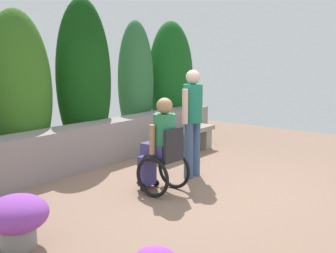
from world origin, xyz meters
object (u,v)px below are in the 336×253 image
object	(u,v)px
stone_bench	(185,138)
person_in_wheelchair	(161,149)
person_standing_companion	(193,116)
flower_pot_purple_near	(17,218)

from	to	relation	value
stone_bench	person_in_wheelchair	bearing A→B (deg)	-155.96
stone_bench	person_standing_companion	size ratio (longest dim) A/B	0.98
person_in_wheelchair	person_standing_companion	bearing A→B (deg)	7.96
stone_bench	flower_pot_purple_near	world-z (taller)	flower_pot_purple_near
flower_pot_purple_near	person_in_wheelchair	bearing A→B (deg)	-2.49
person_in_wheelchair	person_standing_companion	world-z (taller)	person_standing_companion
person_standing_companion	flower_pot_purple_near	world-z (taller)	person_standing_companion
person_in_wheelchair	person_standing_companion	xyz separation A→B (m)	(0.86, 0.07, 0.35)
person_standing_companion	stone_bench	bearing A→B (deg)	39.07
person_in_wheelchair	flower_pot_purple_near	world-z (taller)	person_in_wheelchair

